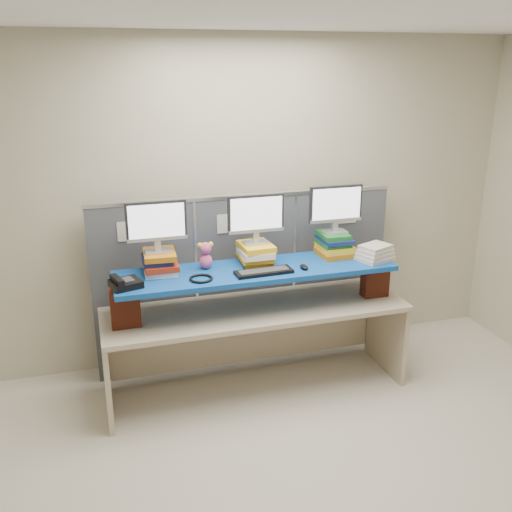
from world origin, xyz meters
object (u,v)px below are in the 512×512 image
object	(u,v)px
desk	(256,324)
monitor_left	(156,224)
blue_board	(256,271)
keyboard	(264,272)
desk_phone	(125,283)
monitor_center	(256,216)
monitor_right	(336,206)

from	to	relation	value
desk	monitor_left	distance (m)	1.13
desk	blue_board	distance (m)	0.45
desk	keyboard	distance (m)	0.50
desk	keyboard	size ratio (longest dim) A/B	5.40
monitor_left	desk_phone	distance (m)	0.50
monitor_center	keyboard	size ratio (longest dim) A/B	1.00
desk	monitor_right	bearing A→B (deg)	9.58
monitor_left	keyboard	xyz separation A→B (m)	(0.75, -0.24, -0.37)
blue_board	desk_phone	xyz separation A→B (m)	(-1.00, -0.12, 0.05)
blue_board	monitor_left	distance (m)	0.84
monitor_left	monitor_right	size ratio (longest dim) A/B	1.00
desk	monitor_left	bearing A→B (deg)	170.75
blue_board	monitor_right	xyz separation A→B (m)	(0.70, 0.12, 0.43)
monitor_center	desk_phone	bearing A→B (deg)	-167.54
monitor_center	keyboard	world-z (taller)	monitor_center
desk	monitor_right	size ratio (longest dim) A/B	5.40
blue_board	monitor_center	size ratio (longest dim) A/B	4.87
blue_board	desk_phone	distance (m)	1.00
desk	blue_board	world-z (taller)	blue_board
monitor_left	keyboard	world-z (taller)	monitor_left
monitor_left	keyboard	bearing A→B (deg)	-17.96
monitor_center	monitor_left	bearing A→B (deg)	180.00
keyboard	monitor_right	bearing A→B (deg)	16.99
monitor_left	monitor_right	world-z (taller)	monitor_right
monitor_center	keyboard	bearing A→B (deg)	-92.62
monitor_right	blue_board	bearing A→B (deg)	-170.42
desk	monitor_right	world-z (taller)	monitor_right
desk	keyboard	bearing A→B (deg)	-79.33
monitor_right	keyboard	xyz separation A→B (m)	(-0.68, -0.25, -0.40)
monitor_center	keyboard	distance (m)	0.44
blue_board	monitor_center	xyz separation A→B (m)	(0.03, 0.12, 0.40)
monitor_right	desk	bearing A→B (deg)	-170.42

